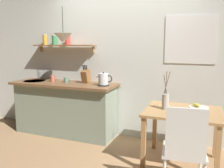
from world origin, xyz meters
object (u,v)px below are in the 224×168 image
Objects in this scene: knife_block at (86,76)px; coffee_mug_spare at (66,80)px; pendant_lamp at (63,38)px; dining_table at (183,119)px; twig_vase at (165,101)px; fruit_bowl at (198,109)px; electric_kettle at (104,80)px; coffee_mug_by_sink at (53,78)px; dining_chair_near at (185,147)px.

coffee_mug_spare is at bearing -169.07° from knife_block.
coffee_mug_spare is 0.73m from pendant_lamp.
dining_table is at bearing -6.95° from pendant_lamp.
twig_vase is 0.89× the size of pendant_lamp.
dining_table is 3.94× the size of fruit_bowl.
pendant_lamp reaches higher than fruit_bowl.
pendant_lamp reaches higher than electric_kettle.
twig_vase reaches higher than coffee_mug_by_sink.
knife_block is (-1.82, 0.48, 0.26)m from fruit_bowl.
coffee_mug_by_sink is (-0.99, 0.06, -0.04)m from electric_kettle.
electric_kettle reaches higher than dining_chair_near.
coffee_mug_spare is at bearing 0.26° from coffee_mug_by_sink.
twig_vase reaches higher than dining_table.
coffee_mug_by_sink is at bearing -173.79° from knife_block.
dining_table is 1.36m from electric_kettle.
coffee_mug_by_sink is at bearing 170.41° from fruit_bowl.
coffee_mug_spare is (0.27, 0.00, -0.01)m from coffee_mug_by_sink.
twig_vase is (-0.41, -0.01, 0.06)m from fruit_bowl.
knife_block is at bearing 163.90° from dining_table.
electric_kettle is at bearing -4.85° from coffee_mug_spare.
pendant_lamp reaches higher than dining_chair_near.
fruit_bowl reaches higher than dining_table.
dining_chair_near is 0.81m from twig_vase.
coffee_mug_spare is (-0.34, -0.07, -0.08)m from knife_block.
dining_chair_near is at bearing -38.05° from electric_kettle.
electric_kettle is 0.92m from pendant_lamp.
fruit_bowl is 0.48× the size of twig_vase.
pendant_lamp is (-1.98, 0.94, 1.12)m from dining_chair_near.
pendant_lamp is at bearing -170.02° from electric_kettle.
dining_chair_near is 7.96× the size of coffee_mug_by_sink.
knife_block is (-1.63, 0.47, 0.42)m from dining_table.
fruit_bowl is at bearing -9.59° from coffee_mug_by_sink.
dining_table is at bearing 4.58° from twig_vase.
coffee_mug_by_sink is (-2.43, 0.41, 0.20)m from fruit_bowl.
dining_chair_near is at bearing -25.26° from pendant_lamp.
dining_chair_near is at bearing -82.71° from dining_table.
twig_vase is 1.50m from knife_block.
dining_table is 1.75m from knife_block.
dining_table is at bearing 178.02° from fruit_bowl.
coffee_mug_by_sink is at bearing 169.79° from dining_table.
twig_vase is at bearing -11.79° from coffee_mug_by_sink.
dining_chair_near is 3.16× the size of knife_block.
coffee_mug_spare is 0.21× the size of pendant_lamp.
fruit_bowl is at bearing -6.51° from pendant_lamp.
knife_block is at bearing 160.86° from twig_vase.
coffee_mug_by_sink is at bearing 154.57° from dining_chair_near.
electric_kettle reaches higher than dining_table.
dining_chair_near is at bearing -97.74° from fruit_bowl.
dining_table is 0.97× the size of dining_chair_near.
fruit_bowl is 0.41m from twig_vase.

